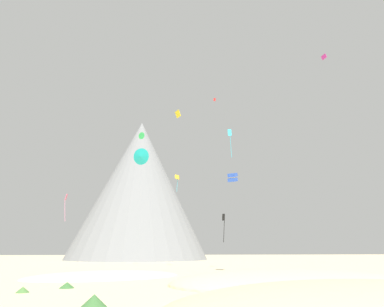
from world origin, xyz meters
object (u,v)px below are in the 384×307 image
bush_ridge_crest (67,285)px  rock_massif (139,194)px  bush_mid_center (23,290)px  kite_magenta_high (324,57)px  kite_green_high (142,136)px  kite_rainbow_mid (66,203)px  kite_gold_mid (177,177)px  kite_red_high (215,100)px  kite_blue_mid (233,177)px  bush_near_right (94,301)px  kite_teal_mid (141,156)px  kite_black_low (224,222)px  kite_yellow_mid (178,114)px  kite_cyan_high (230,137)px

bush_ridge_crest → rock_massif: rock_massif is taller
bush_mid_center → kite_magenta_high: kite_magenta_high is taller
kite_green_high → kite_rainbow_mid: 23.33m
bush_ridge_crest → kite_gold_mid: (14.13, 40.73, 19.84)m
rock_massif → kite_green_high: rock_massif is taller
rock_massif → kite_red_high: (20.79, -52.43, 17.30)m
bush_ridge_crest → kite_green_high: bearing=82.1°
bush_mid_center → kite_blue_mid: size_ratio=0.62×
kite_gold_mid → kite_rainbow_mid: (-23.06, -7.45, -7.21)m
kite_red_high → kite_gold_mid: kite_red_high is taller
bush_near_right → bush_mid_center: (-7.95, 9.21, -0.15)m
bush_near_right → kite_blue_mid: 40.09m
bush_ridge_crest → kite_magenta_high: (39.10, 14.30, 37.66)m
bush_near_right → kite_red_high: 72.22m
bush_mid_center → kite_green_high: (8.80, 43.58, 29.61)m
kite_green_high → kite_teal_mid: size_ratio=0.73×
kite_black_low → kite_gold_mid: size_ratio=1.04×
bush_mid_center → kite_green_high: size_ratio=0.74×
kite_red_high → kite_blue_mid: 34.93m
kite_magenta_high → kite_green_high: bearing=74.5°
bush_near_right → bush_mid_center: bush_near_right is taller
bush_ridge_crest → rock_massif: size_ratio=0.03×
bush_ridge_crest → rock_massif: (3.12, 95.90, 24.01)m
rock_massif → kite_magenta_high: rock_massif is taller
bush_mid_center → kite_black_low: 28.62m
kite_gold_mid → kite_teal_mid: size_ratio=1.72×
kite_magenta_high → kite_green_high: kite_magenta_high is taller
bush_ridge_crest → kite_teal_mid: kite_teal_mid is taller
bush_near_right → kite_yellow_mid: kite_yellow_mid is taller
bush_near_right → kite_rainbow_mid: size_ratio=0.33×
rock_massif → kite_red_high: 58.99m
kite_red_high → kite_teal_mid: size_ratio=0.34×
kite_magenta_high → kite_green_high: (-33.55, 25.84, -8.08)m
kite_cyan_high → kite_rainbow_mid: kite_cyan_high is taller
rock_massif → kite_blue_mid: (19.43, -76.26, -8.21)m
kite_yellow_mid → rock_massif: bearing=-163.9°
kite_green_high → kite_red_high: bearing=-137.8°
bush_near_right → rock_massif: rock_massif is taller
kite_magenta_high → kite_blue_mid: bearing=94.3°
kite_red_high → kite_gold_mid: size_ratio=0.20×
kite_red_high → kite_cyan_high: bearing=113.9°
rock_massif → kite_gold_mid: bearing=-78.7°
bush_mid_center → kite_red_high: kite_red_high is taller
bush_ridge_crest → kite_rainbow_mid: bearing=105.0°
kite_cyan_high → kite_teal_mid: size_ratio=2.50×
kite_yellow_mid → bush_ridge_crest: bearing=-37.0°
rock_massif → kite_gold_mid: rock_massif is taller
bush_near_right → kite_magenta_high: kite_magenta_high is taller
bush_mid_center → kite_cyan_high: bearing=46.8°
bush_mid_center → kite_rainbow_mid: 39.27m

